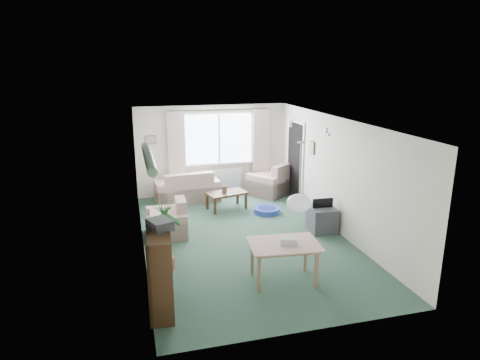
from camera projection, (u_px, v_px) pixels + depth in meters
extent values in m
plane|color=#2A4636|center=(244.00, 238.00, 8.74)|extent=(6.50, 6.50, 0.00)
cube|color=white|center=(219.00, 139.00, 11.40)|extent=(1.80, 0.03, 1.30)
cube|color=black|center=(219.00, 110.00, 11.12)|extent=(2.60, 0.03, 0.03)
cube|color=beige|center=(177.00, 150.00, 11.08)|extent=(0.45, 0.08, 2.00)
cube|color=beige|center=(261.00, 146.00, 11.65)|extent=(0.45, 0.08, 2.00)
cube|color=white|center=(220.00, 179.00, 11.65)|extent=(1.20, 0.10, 0.55)
cube|color=black|center=(295.00, 161.00, 11.02)|extent=(0.03, 0.95, 2.00)
sphere|color=white|center=(299.00, 203.00, 6.25)|extent=(0.36, 0.36, 0.36)
cylinder|color=#196626|center=(148.00, 158.00, 5.51)|extent=(1.60, 1.60, 0.12)
sphere|color=silver|center=(290.00, 122.00, 9.31)|extent=(0.20, 0.20, 0.20)
sphere|color=silver|center=(328.00, 129.00, 8.27)|extent=(0.20, 0.20, 0.20)
cube|color=brown|center=(150.00, 140.00, 10.94)|extent=(0.28, 0.03, 0.22)
cube|color=brown|center=(312.00, 148.00, 9.94)|extent=(0.03, 0.24, 0.30)
cube|color=beige|center=(187.00, 186.00, 11.00)|extent=(1.66, 0.98, 0.80)
cube|color=#BFB790|center=(270.00, 179.00, 11.53)|extent=(1.31, 1.30, 0.86)
cube|color=beige|center=(166.00, 218.00, 8.79)|extent=(0.84, 0.88, 0.76)
cube|color=black|center=(227.00, 201.00, 10.42)|extent=(1.05, 0.75, 0.43)
cube|color=brown|center=(224.00, 190.00, 10.28)|extent=(0.12, 0.04, 0.16)
cube|color=black|center=(160.00, 270.00, 6.09)|extent=(0.40, 1.01, 1.21)
cube|color=#303135|center=(160.00, 224.00, 5.97)|extent=(0.39, 0.43, 0.14)
cylinder|color=#205F25|center=(166.00, 235.00, 7.23)|extent=(0.65, 0.65, 1.28)
cube|color=tan|center=(283.00, 263.00, 6.96)|extent=(1.09, 0.78, 0.64)
cube|color=silver|center=(288.00, 241.00, 6.84)|extent=(0.29, 0.24, 0.12)
cube|color=#3E3D42|center=(322.00, 219.00, 9.04)|extent=(0.56, 0.61, 0.53)
cylinder|color=#2723A0|center=(267.00, 210.00, 10.19)|extent=(0.78, 0.78, 0.13)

